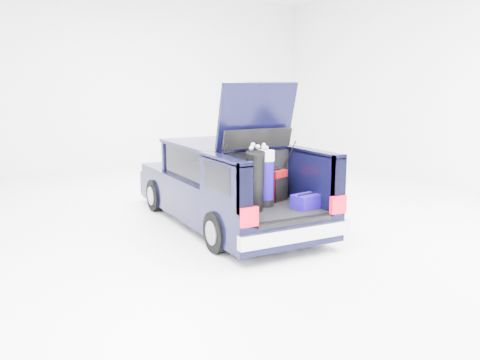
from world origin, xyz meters
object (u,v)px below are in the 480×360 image
red_suitcase (277,186)px  black_golf_bag (254,181)px  blue_golf_bag (265,178)px  blue_duffel (307,201)px  car (224,185)px

red_suitcase → black_golf_bag: 0.84m
black_golf_bag → blue_golf_bag: 0.42m
black_golf_bag → blue_golf_bag: bearing=56.4°
red_suitcase → blue_golf_bag: blue_golf_bag is taller
red_suitcase → blue_duffel: red_suitcase is taller
red_suitcase → blue_duffel: 0.66m
black_golf_bag → blue_duffel: size_ratio=2.06×
blue_golf_bag → black_golf_bag: bearing=-155.5°
blue_golf_bag → car: bearing=76.6°
car → red_suitcase: bearing=-73.5°
black_golf_bag → blue_golf_bag: (0.33, 0.26, -0.01)m
car → red_suitcase: 1.26m
red_suitcase → blue_golf_bag: 0.45m
blue_golf_bag → blue_duffel: bearing=-54.6°
red_suitcase → blue_golf_bag: size_ratio=0.54×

